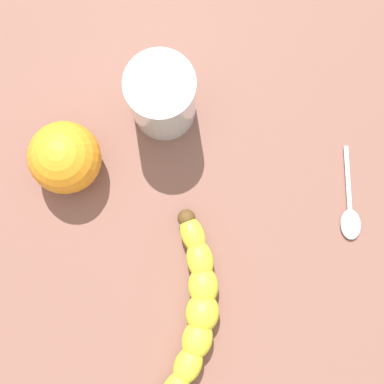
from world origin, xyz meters
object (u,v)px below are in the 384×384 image
Objects in this scene: orange_fruit at (65,158)px; banana at (195,312)px; teaspoon at (350,219)px; smoothie_glass at (162,98)px.

banana is at bearing 65.41° from orange_fruit.
teaspoon is at bearing -53.38° from banana.
banana is 21.32cm from teaspoon.
teaspoon is (-8.04, 32.73, -3.73)cm from orange_fruit.
smoothie_glass is at bearing -122.81° from teaspoon.
banana is at bearing -61.82° from teaspoon.
orange_fruit is at bearing -33.91° from smoothie_glass.
orange_fruit reaches higher than banana.
smoothie_glass is 1.00× the size of teaspoon.
teaspoon is at bearing 84.25° from smoothie_glass.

